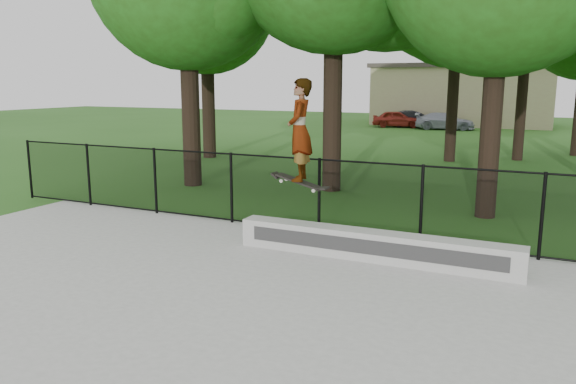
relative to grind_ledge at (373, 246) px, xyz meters
The scene contains 9 objects.
ground 4.94m from the grind_ledge, 107.44° to the right, with size 100.00×100.00×0.00m, color #245217.
concrete_slab 4.93m from the grind_ledge, 107.44° to the right, with size 14.00×12.00×0.06m, color #9F9F9A.
grind_ledge is the anchor object (origin of this frame).
car_a 29.55m from the grind_ledge, 103.74° to the left, with size 1.32×3.26×1.12m, color maroon.
car_b 30.20m from the grind_ledge, 101.68° to the left, with size 1.17×3.03×1.10m, color black.
car_c 28.42m from the grind_ledge, 97.66° to the left, with size 1.51×3.41×1.08m, color #989BAC.
skater_airborne 2.27m from the grind_ledge, behind, with size 0.82×0.72×1.90m.
chainlink_fence 1.97m from the grind_ledge, 140.90° to the left, with size 16.06×0.06×1.50m.
distant_building 33.53m from the grind_ledge, 95.96° to the left, with size 12.40×6.40×4.30m.
Camera 1 is at (4.06, -4.10, 3.00)m, focal length 35.00 mm.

